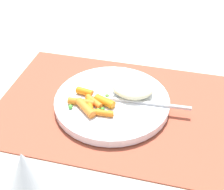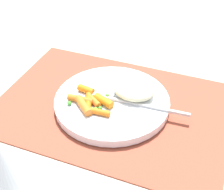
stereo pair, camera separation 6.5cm
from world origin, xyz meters
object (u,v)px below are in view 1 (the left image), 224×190
at_px(plate, 112,102).
at_px(wine_glass, 27,177).
at_px(carrot_portion, 91,103).
at_px(fork, 131,100).
at_px(rice_mound, 133,88).

height_order(plate, wine_glass, wine_glass).
bearing_deg(carrot_portion, fork, -155.46).
bearing_deg(plate, carrot_portion, 42.10).
relative_size(fork, wine_glass, 1.25).
bearing_deg(fork, wine_glass, 75.26).
distance_m(plate, rice_mound, 0.05).
xyz_separation_m(plate, wine_glass, (0.04, 0.29, 0.11)).
xyz_separation_m(plate, fork, (-0.04, -0.00, 0.01)).
relative_size(plate, rice_mound, 2.81).
xyz_separation_m(plate, rice_mound, (-0.04, -0.03, 0.02)).
xyz_separation_m(carrot_portion, wine_glass, (0.00, 0.26, 0.09)).
distance_m(carrot_portion, wine_glass, 0.27).
relative_size(plate, carrot_portion, 2.41).
xyz_separation_m(rice_mound, fork, (-0.00, 0.03, -0.01)).
distance_m(plate, fork, 0.04).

